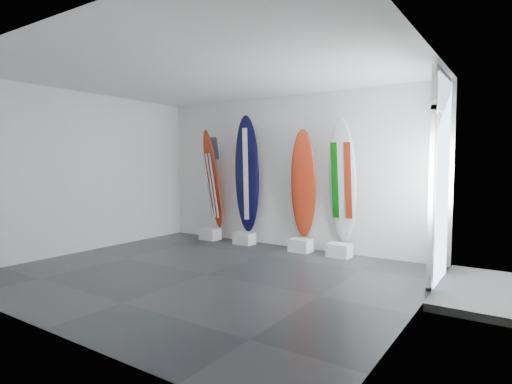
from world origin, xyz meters
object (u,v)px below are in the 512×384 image
Objects in this scene: surfboard_usa at (213,179)px; surfboard_swiss at (303,185)px; surfboard_italy at (342,181)px; surfboard_navy at (247,174)px.

surfboard_usa reaches higher than surfboard_swiss.
surfboard_usa is at bearing 177.68° from surfboard_italy.
surfboard_italy is (3.00, 0.00, 0.04)m from surfboard_usa.
surfboard_italy is at bearing -19.39° from surfboard_swiss.
surfboard_usa is 3.00m from surfboard_italy.
surfboard_navy is at bearing 160.61° from surfboard_swiss.
surfboard_swiss is (2.22, 0.00, -0.05)m from surfboard_usa.
surfboard_italy reaches higher than surfboard_usa.
surfboard_usa is at bearing 160.61° from surfboard_swiss.
surfboard_swiss is (1.30, 0.00, -0.18)m from surfboard_navy.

